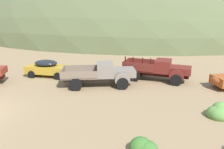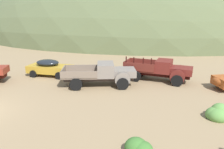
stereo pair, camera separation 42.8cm
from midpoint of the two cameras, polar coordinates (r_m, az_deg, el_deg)
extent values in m
ellipsoid|color=#4C5633|center=(102.42, -15.02, 11.87)|extent=(115.53, 86.84, 41.39)
ellipsoid|color=#56603D|center=(73.88, 6.05, 11.05)|extent=(94.33, 86.00, 37.08)
cube|color=#B7B2A8|center=(20.69, -26.91, 0.82)|extent=(0.36, 1.12, 0.44)
cube|color=#B28928|center=(21.58, -16.69, 1.31)|extent=(4.37, 2.21, 0.68)
ellipsoid|color=black|center=(21.57, -17.40, 2.89)|extent=(2.34, 1.79, 0.57)
ellipsoid|color=#B28928|center=(20.72, -12.11, 1.25)|extent=(1.07, 1.52, 0.61)
cylinder|color=black|center=(20.30, -14.58, -0.40)|extent=(0.70, 0.27, 0.68)
cylinder|color=black|center=(21.85, -12.50, 0.86)|extent=(0.70, 0.27, 0.68)
cylinder|color=black|center=(21.59, -20.79, 0.02)|extent=(0.70, 0.27, 0.68)
cylinder|color=black|center=(23.05, -18.42, 1.19)|extent=(0.70, 0.27, 0.68)
cube|color=#3D322D|center=(18.04, -4.16, -0.87)|extent=(5.73, 2.05, 0.36)
cube|color=slate|center=(18.03, 2.42, 0.65)|extent=(2.09, 2.13, 0.55)
cube|color=#B7B2A8|center=(18.15, 5.03, 0.62)|extent=(0.31, 1.25, 0.44)
cylinder|color=slate|center=(17.07, 2.03, -1.45)|extent=(1.21, 0.40, 1.20)
cylinder|color=slate|center=(19.14, 1.34, 0.45)|extent=(1.21, 0.40, 1.20)
cube|color=slate|center=(17.86, -2.49, 1.33)|extent=(1.67, 2.31, 1.05)
cube|color=black|center=(17.83, -0.61, 2.02)|extent=(0.38, 1.76, 0.59)
cube|color=#746354|center=(18.04, -9.09, -0.23)|extent=(3.21, 2.68, 0.12)
cube|color=#746354|center=(16.90, -9.43, -0.15)|extent=(2.82, 0.62, 0.55)
cube|color=#746354|center=(19.01, -8.87, 1.64)|extent=(2.82, 0.62, 0.55)
cube|color=#746354|center=(18.13, -13.43, 0.70)|extent=(0.50, 2.17, 0.55)
cylinder|color=black|center=(17.10, 2.04, -2.41)|extent=(1.00, 0.45, 0.96)
cylinder|color=black|center=(19.27, 1.31, -0.31)|extent=(1.00, 0.45, 0.96)
cylinder|color=black|center=(17.10, -10.12, -2.65)|extent=(1.00, 0.45, 0.96)
cylinder|color=black|center=(19.27, -9.47, -0.52)|extent=(1.00, 0.45, 0.96)
cube|color=black|center=(19.80, 10.92, 0.38)|extent=(5.56, 2.25, 0.36)
cube|color=maroon|center=(19.47, 16.86, 1.11)|extent=(2.09, 2.02, 0.55)
cube|color=#B7B2A8|center=(19.45, 19.23, 0.81)|extent=(0.36, 1.11, 0.44)
cylinder|color=maroon|center=(18.64, 15.83, -0.57)|extent=(1.21, 0.47, 1.20)
cylinder|color=maroon|center=(20.52, 16.35, 0.85)|extent=(1.21, 0.47, 1.20)
cube|color=maroon|center=(19.56, 12.52, 2.23)|extent=(1.70, 2.14, 1.05)
cube|color=black|center=(19.44, 14.23, 2.68)|extent=(0.44, 1.56, 0.59)
cube|color=maroon|center=(20.04, 6.72, 1.45)|extent=(3.18, 2.59, 0.12)
cube|color=maroon|center=(19.01, 6.03, 1.97)|extent=(2.72, 0.78, 0.70)
cube|color=maroon|center=(20.88, 7.42, 3.16)|extent=(2.72, 0.78, 0.70)
cube|color=maroon|center=(20.29, 3.10, 2.91)|extent=(0.58, 1.93, 0.70)
cube|color=black|center=(19.18, 2.86, 4.00)|extent=(0.10, 0.10, 0.50)
cube|color=black|center=(18.99, 4.86, 3.84)|extent=(0.10, 0.10, 0.50)
cube|color=black|center=(18.78, 7.31, 3.64)|extent=(0.10, 0.10, 0.50)
cube|color=black|center=(18.64, 9.39, 3.46)|extent=(0.10, 0.10, 0.50)
cylinder|color=black|center=(18.67, 15.76, -1.44)|extent=(1.00, 0.51, 0.96)
cylinder|color=black|center=(20.64, 16.30, 0.13)|extent=(1.00, 0.51, 0.96)
cylinder|color=black|center=(19.24, 5.26, -0.40)|extent=(1.00, 0.51, 0.96)
cylinder|color=black|center=(21.16, 6.75, 1.04)|extent=(1.00, 0.51, 0.96)
ellipsoid|color=#A34C1E|center=(18.86, 25.38, -1.37)|extent=(1.29, 1.60, 0.61)
cylinder|color=black|center=(19.99, 25.27, -1.68)|extent=(0.71, 0.38, 0.68)
ellipsoid|color=#5B8E42|center=(13.95, 25.36, -9.34)|extent=(1.21, 1.09, 0.86)
ellipsoid|color=#5B8E42|center=(14.00, 24.59, -9.17)|extent=(1.02, 0.92, 0.85)
ellipsoid|color=#5B8E42|center=(14.18, 25.58, -8.65)|extent=(1.04, 0.93, 1.12)
ellipsoid|color=#3D702D|center=(9.93, 6.24, -18.29)|extent=(1.00, 0.90, 0.89)
camera|label=1|loc=(0.21, -90.74, -0.21)|focal=35.04mm
camera|label=2|loc=(0.21, 89.26, 0.21)|focal=35.04mm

